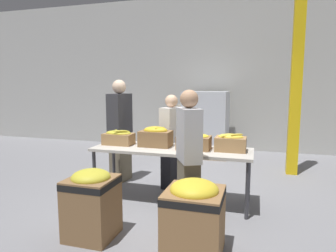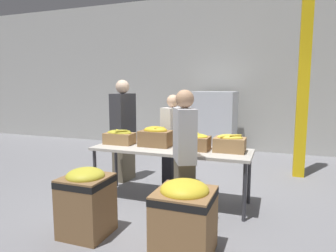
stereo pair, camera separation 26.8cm
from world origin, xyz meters
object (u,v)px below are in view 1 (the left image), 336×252
at_px(banana_box_0, 119,137).
at_px(pallet_stack_0, 206,124).
at_px(volunteer_0, 171,142).
at_px(donation_bin_0, 92,201).
at_px(donation_bin_1, 194,215).
at_px(support_pillar, 297,68).
at_px(pallet_stack_1, 198,129).
at_px(banana_box_2, 194,141).
at_px(volunteer_1, 189,158).
at_px(volunteer_2, 120,131).
at_px(banana_box_1, 156,137).
at_px(sorting_table, 171,152).
at_px(banana_box_3, 231,142).

distance_m(banana_box_0, pallet_stack_0, 3.20).
distance_m(volunteer_0, donation_bin_0, 1.91).
bearing_deg(banana_box_0, donation_bin_1, -42.03).
height_order(support_pillar, pallet_stack_1, support_pillar).
height_order(banana_box_2, donation_bin_0, banana_box_2).
height_order(support_pillar, pallet_stack_0, support_pillar).
distance_m(volunteer_0, donation_bin_1, 2.02).
relative_size(volunteer_1, volunteer_2, 0.92).
relative_size(volunteer_1, pallet_stack_1, 1.34).
bearing_deg(pallet_stack_1, donation_bin_1, -79.51).
distance_m(pallet_stack_0, pallet_stack_1, 0.30).
bearing_deg(volunteer_0, banana_box_1, 6.92).
height_order(sorting_table, banana_box_1, banana_box_1).
distance_m(sorting_table, volunteer_0, 0.60).
bearing_deg(pallet_stack_0, support_pillar, -31.56).
bearing_deg(donation_bin_1, support_pillar, 69.18).
relative_size(banana_box_1, banana_box_2, 1.00).
relative_size(banana_box_0, donation_bin_0, 0.58).
distance_m(banana_box_3, donation_bin_0, 1.98).
distance_m(volunteer_1, donation_bin_1, 0.81).
distance_m(volunteer_0, pallet_stack_0, 2.55).
xyz_separation_m(sorting_table, pallet_stack_1, (-0.24, 3.25, -0.13)).
xyz_separation_m(volunteer_0, support_pillar, (2.00, 1.41, 1.24)).
height_order(banana_box_1, pallet_stack_0, pallet_stack_0).
height_order(volunteer_0, volunteer_2, volunteer_2).
xyz_separation_m(sorting_table, donation_bin_0, (-0.55, -1.26, -0.32)).
bearing_deg(support_pillar, banana_box_2, -127.63).
relative_size(sorting_table, pallet_stack_1, 1.87).
xyz_separation_m(banana_box_1, volunteer_2, (-0.86, 0.60, -0.05)).
bearing_deg(pallet_stack_1, banana_box_3, -71.49).
height_order(volunteer_1, support_pillar, support_pillar).
relative_size(volunteer_1, donation_bin_1, 2.14).
relative_size(volunteer_0, volunteer_1, 0.94).
height_order(banana_box_2, support_pillar, support_pillar).
xyz_separation_m(banana_box_2, donation_bin_0, (-0.87, -1.29, -0.49)).
bearing_deg(donation_bin_0, volunteer_2, 106.56).
distance_m(banana_box_0, donation_bin_0, 1.42).
distance_m(volunteer_0, support_pillar, 2.74).
relative_size(banana_box_3, volunteer_1, 0.25).
height_order(banana_box_2, volunteer_1, volunteer_1).
distance_m(banana_box_0, banana_box_1, 0.58).
distance_m(banana_box_1, banana_box_3, 1.09).
xyz_separation_m(banana_box_0, support_pillar, (2.68, 1.95, 1.10)).
xyz_separation_m(donation_bin_0, donation_bin_1, (1.15, 0.00, -0.01)).
bearing_deg(pallet_stack_1, volunteer_1, -80.73).
bearing_deg(pallet_stack_0, banana_box_2, -83.70).
bearing_deg(banana_box_1, pallet_stack_0, 85.43).
xyz_separation_m(banana_box_2, volunteer_0, (-0.49, 0.55, -0.14)).
xyz_separation_m(banana_box_2, pallet_stack_0, (-0.34, 3.09, -0.14)).
bearing_deg(banana_box_3, banana_box_0, -179.00).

